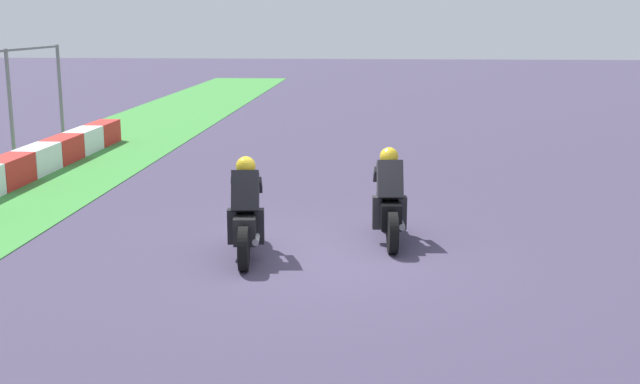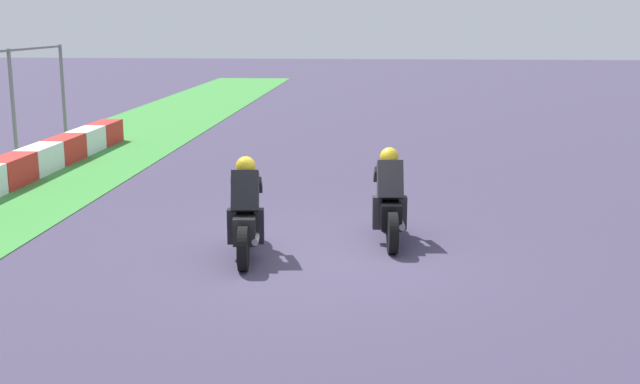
# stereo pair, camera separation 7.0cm
# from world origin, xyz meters

# --- Properties ---
(ground_plane) EXTENTS (120.00, 120.00, 0.00)m
(ground_plane) POSITION_xyz_m (0.00, 0.00, 0.00)
(ground_plane) COLOR #3F3851
(rider_lane_a) EXTENTS (2.04, 0.55, 1.51)m
(rider_lane_a) POSITION_xyz_m (0.76, -1.07, 0.62)
(rider_lane_a) COLOR black
(rider_lane_a) RESTS_ON ground_plane
(rider_lane_b) EXTENTS (2.04, 0.57, 1.51)m
(rider_lane_b) POSITION_xyz_m (-0.26, 1.06, 0.62)
(rider_lane_b) COLOR black
(rider_lane_b) RESTS_ON ground_plane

